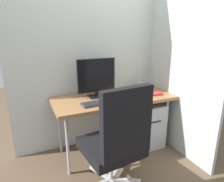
{
  "coord_description": "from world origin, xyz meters",
  "views": [
    {
      "loc": [
        -0.98,
        -2.1,
        1.5
      ],
      "look_at": [
        -0.05,
        -0.06,
        0.83
      ],
      "focal_mm": 32.17,
      "sensor_mm": 36.0,
      "label": 1
    }
  ],
  "objects_px": {
    "monitor": "(97,77)",
    "notebook": "(153,93)",
    "office_chair": "(116,140)",
    "keyboard": "(100,103)",
    "filing_cabinet": "(143,124)",
    "mouse": "(129,98)",
    "pen_holder": "(139,85)"
  },
  "relations": [
    {
      "from": "mouse",
      "to": "notebook",
      "type": "relative_size",
      "value": 0.49
    },
    {
      "from": "mouse",
      "to": "pen_holder",
      "type": "distance_m",
      "value": 0.51
    },
    {
      "from": "mouse",
      "to": "monitor",
      "type": "bearing_deg",
      "value": 150.48
    },
    {
      "from": "filing_cabinet",
      "to": "pen_holder",
      "type": "height_order",
      "value": "pen_holder"
    },
    {
      "from": "office_chair",
      "to": "keyboard",
      "type": "relative_size",
      "value": 2.66
    },
    {
      "from": "filing_cabinet",
      "to": "keyboard",
      "type": "relative_size",
      "value": 1.45
    },
    {
      "from": "office_chair",
      "to": "monitor",
      "type": "distance_m",
      "value": 0.89
    },
    {
      "from": "office_chair",
      "to": "monitor",
      "type": "relative_size",
      "value": 2.31
    },
    {
      "from": "office_chair",
      "to": "notebook",
      "type": "height_order",
      "value": "office_chair"
    },
    {
      "from": "office_chair",
      "to": "keyboard",
      "type": "distance_m",
      "value": 0.55
    },
    {
      "from": "monitor",
      "to": "pen_holder",
      "type": "height_order",
      "value": "monitor"
    },
    {
      "from": "notebook",
      "to": "filing_cabinet",
      "type": "bearing_deg",
      "value": 154.1
    },
    {
      "from": "filing_cabinet",
      "to": "notebook",
      "type": "bearing_deg",
      "value": -31.14
    },
    {
      "from": "pen_holder",
      "to": "notebook",
      "type": "xyz_separation_m",
      "value": [
        0.03,
        -0.29,
        -0.03
      ]
    },
    {
      "from": "filing_cabinet",
      "to": "mouse",
      "type": "height_order",
      "value": "mouse"
    },
    {
      "from": "filing_cabinet",
      "to": "keyboard",
      "type": "bearing_deg",
      "value": -169.83
    },
    {
      "from": "filing_cabinet",
      "to": "monitor",
      "type": "distance_m",
      "value": 0.91
    },
    {
      "from": "office_chair",
      "to": "monitor",
      "type": "bearing_deg",
      "value": 82.06
    },
    {
      "from": "office_chair",
      "to": "pen_holder",
      "type": "xyz_separation_m",
      "value": [
        0.77,
        0.88,
        0.21
      ]
    },
    {
      "from": "monitor",
      "to": "notebook",
      "type": "distance_m",
      "value": 0.76
    },
    {
      "from": "monitor",
      "to": "keyboard",
      "type": "height_order",
      "value": "monitor"
    },
    {
      "from": "monitor",
      "to": "notebook",
      "type": "xyz_separation_m",
      "value": [
        0.7,
        -0.2,
        -0.23
      ]
    },
    {
      "from": "office_chair",
      "to": "pen_holder",
      "type": "relative_size",
      "value": 6.21
    },
    {
      "from": "mouse",
      "to": "pen_holder",
      "type": "height_order",
      "value": "pen_holder"
    },
    {
      "from": "mouse",
      "to": "pen_holder",
      "type": "bearing_deg",
      "value": 56.4
    },
    {
      "from": "monitor",
      "to": "mouse",
      "type": "xyz_separation_m",
      "value": [
        0.3,
        -0.26,
        -0.22
      ]
    },
    {
      "from": "filing_cabinet",
      "to": "keyboard",
      "type": "distance_m",
      "value": 0.8
    },
    {
      "from": "pen_holder",
      "to": "office_chair",
      "type": "bearing_deg",
      "value": -131.42
    },
    {
      "from": "pen_holder",
      "to": "notebook",
      "type": "relative_size",
      "value": 0.89
    },
    {
      "from": "monitor",
      "to": "keyboard",
      "type": "bearing_deg",
      "value": -103.81
    },
    {
      "from": "filing_cabinet",
      "to": "keyboard",
      "type": "xyz_separation_m",
      "value": [
        -0.66,
        -0.12,
        0.44
      ]
    },
    {
      "from": "office_chair",
      "to": "notebook",
      "type": "distance_m",
      "value": 1.01
    }
  ]
}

